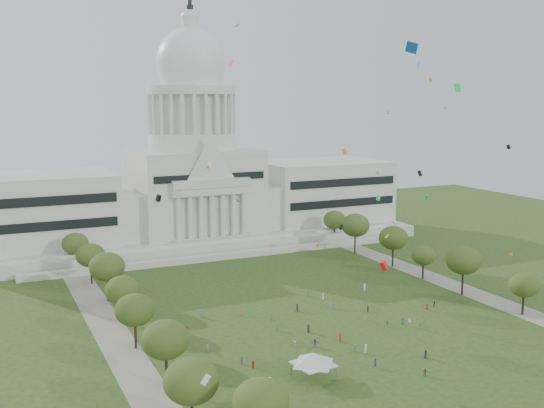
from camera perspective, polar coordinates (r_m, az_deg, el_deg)
The scene contains 32 objects.
ground at distance 143.22m, azimuth 7.86°, elevation -12.17°, with size 400.00×400.00×0.00m, color #304319.
capitol at distance 238.52m, azimuth -7.03°, elevation 1.98°, with size 160.00×64.50×91.30m.
path_left at distance 152.76m, azimuth -14.31°, elevation -10.98°, with size 8.00×160.00×0.04m, color gray.
path_right at distance 193.53m, azimuth 15.02°, elevation -6.70°, with size 8.00×160.00×0.04m, color gray.
row_tree_l_0 at distance 103.42m, azimuth -7.25°, elevation -15.47°, with size 8.85×8.85×12.59m.
row_tree_l_1 at distance 120.30m, azimuth -9.52°, elevation -11.89°, with size 8.86×8.86×12.59m.
row_tree_r_1 at distance 168.29m, azimuth 21.67°, elevation -6.74°, with size 7.58×7.58×10.78m.
row_tree_l_2 at distance 138.77m, azimuth -12.21°, elevation -9.27°, with size 8.42×8.42×11.97m.
row_tree_r_2 at distance 179.54m, azimuth 16.80°, elevation -4.84°, with size 9.55×9.55×13.58m.
row_tree_l_3 at distance 154.57m, azimuth -13.27°, elevation -7.51°, with size 8.12×8.12×11.55m.
row_tree_r_3 at distance 192.86m, azimuth 13.43°, elevation -4.52°, with size 7.01×7.01×9.98m.
row_tree_l_4 at distance 171.78m, azimuth -14.58°, elevation -5.46°, with size 9.29×9.29×13.21m.
row_tree_r_4 at distance 204.62m, azimuth 10.82°, elevation -3.01°, with size 9.19×9.19×13.06m.
row_tree_l_5 at distance 189.63m, azimuth -15.96°, elevation -4.44°, with size 8.33×8.33×11.85m.
row_tree_r_5 at distance 220.06m, azimuth 7.48°, elevation -1.90°, with size 9.82×9.82×13.96m.
row_tree_l_6 at distance 206.94m, azimuth -17.23°, elevation -3.42°, with size 8.19×8.19×11.64m.
row_tree_r_6 at distance 236.57m, azimuth 5.64°, elevation -1.44°, with size 8.42×8.42×11.97m.
near_tree_0 at distance 97.20m, azimuth -1.00°, elevation -17.34°, with size 8.47×8.47×12.04m.
event_tent at distance 123.59m, azimuth 3.73°, elevation -13.62°, with size 10.47×10.47×5.28m.
person_0 at distance 167.26m, azimuth 13.73°, elevation -8.90°, with size 0.77×0.50×1.57m, color #B21E1E.
person_2 at distance 169.46m, azimuth 14.37°, elevation -8.69°, with size 0.76×0.47×1.56m, color #26262B.
person_3 at distance 152.98m, azimuth 10.28°, elevation -10.48°, with size 1.12×0.58×1.73m, color #33723F.
person_4 at distance 156.35m, azimuth 8.39°, elevation -10.02°, with size 0.91×0.50×1.56m, color silver.
person_5 at distance 139.44m, azimuth 3.89°, elevation -12.29°, with size 1.76×0.70×1.90m, color #994C8C.
person_6 at distance 137.21m, azimuth 13.60°, elevation -12.93°, with size 0.87×0.57×1.79m, color #26262B.
person_7 at distance 130.95m, azimuth 9.25°, elevation -13.87°, with size 0.69×0.50×1.89m, color navy.
person_8 at distance 140.17m, azimuth 2.04°, elevation -12.19°, with size 0.85×0.53×1.76m, color silver.
person_9 at distance 153.10m, azimuth 13.16°, elevation -10.59°, with size 1.00×0.52×1.55m, color #33723F.
person_10 at distance 162.33m, azimuth 8.60°, elevation -9.28°, with size 0.97×0.53×1.66m, color #26262B.
person_11 at distance 129.11m, azimuth 13.55°, elevation -14.43°, with size 1.45×0.57×1.57m, color olive.
distant_crowd at distance 148.85m, azimuth 0.64°, elevation -10.89°, with size 62.62×39.93×1.94m.
kite_swarm at distance 143.06m, azimuth 8.23°, elevation 0.42°, with size 95.79×95.75×64.30m.
Camera 1 is at (-73.53, -111.37, 51.98)m, focal length 42.00 mm.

